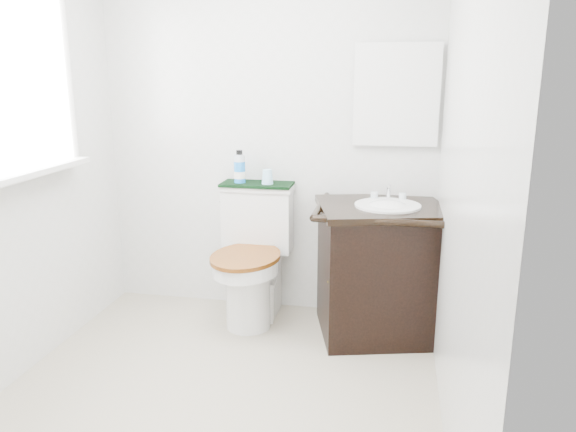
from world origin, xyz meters
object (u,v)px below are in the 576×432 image
(mouthwash_bottle, at_px, (240,168))
(cup, at_px, (267,177))
(vanity, at_px, (380,267))
(trash_bin, at_px, (261,299))
(toilet, at_px, (253,263))

(mouthwash_bottle, bearing_deg, cup, -3.85)
(vanity, relative_size, trash_bin, 3.34)
(toilet, bearing_deg, trash_bin, -25.06)
(trash_bin, distance_m, cup, 0.80)
(mouthwash_bottle, bearing_deg, toilet, -46.25)
(toilet, height_order, cup, cup)
(mouthwash_bottle, xyz_separation_m, cup, (0.19, -0.01, -0.05))
(trash_bin, relative_size, mouthwash_bottle, 1.30)
(mouthwash_bottle, distance_m, cup, 0.19)
(trash_bin, relative_size, cup, 2.95)
(toilet, height_order, vanity, vanity)
(mouthwash_bottle, height_order, cup, mouthwash_bottle)
(vanity, bearing_deg, cup, 167.41)
(toilet, bearing_deg, mouthwash_bottle, 133.75)
(trash_bin, height_order, mouthwash_bottle, mouthwash_bottle)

